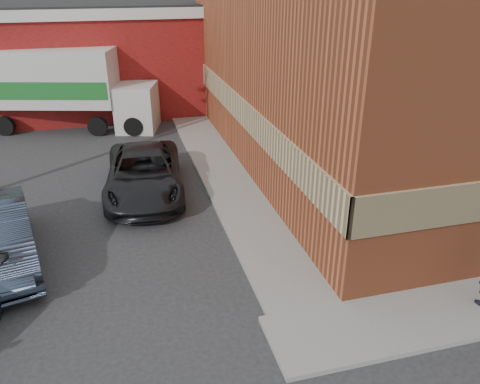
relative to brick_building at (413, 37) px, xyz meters
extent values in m
plane|color=#28282B|center=(-8.50, -9.00, -4.68)|extent=(90.00, 90.00, 0.00)
cube|color=#A64B2A|center=(0.00, 0.00, -0.18)|extent=(14.00, 18.00, 9.00)
cube|color=tan|center=(-7.04, 0.00, -2.38)|extent=(0.08, 18.16, 1.00)
cube|color=gray|center=(-7.90, 0.00, -4.62)|extent=(1.80, 18.00, 0.12)
cube|color=maroon|center=(-14.50, 11.00, -2.18)|extent=(16.00, 8.00, 5.00)
cube|color=silver|center=(-14.50, 11.00, 0.57)|extent=(16.30, 8.30, 0.50)
cube|color=black|center=(-14.50, 11.00, 0.87)|extent=(16.00, 8.00, 0.10)
imported|color=black|center=(-10.86, -1.66, -3.92)|extent=(2.95, 5.64, 1.52)
cube|color=silver|center=(-14.33, 7.00, -2.14)|extent=(6.41, 3.92, 2.59)
cube|color=#1C6926|center=(-14.65, 5.84, -2.54)|extent=(5.58, 1.58, 0.80)
cube|color=silver|center=(-10.58, 5.96, -3.59)|extent=(2.32, 2.60, 2.19)
cylinder|color=black|center=(-16.71, 6.64, -4.23)|extent=(0.95, 0.53, 0.90)
cylinder|color=black|center=(-16.17, 8.56, -4.23)|extent=(0.95, 0.53, 0.90)
cylinder|color=black|center=(-12.48, 5.45, -4.23)|extent=(0.95, 0.53, 0.90)
cylinder|color=black|center=(-11.95, 7.37, -4.23)|extent=(0.95, 0.53, 0.90)
cylinder|color=black|center=(-10.85, 4.99, -4.23)|extent=(0.95, 0.53, 0.90)
cylinder|color=black|center=(-10.31, 6.92, -4.23)|extent=(0.95, 0.53, 0.90)
camera|label=1|loc=(-11.49, -16.75, 2.27)|focal=35.00mm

